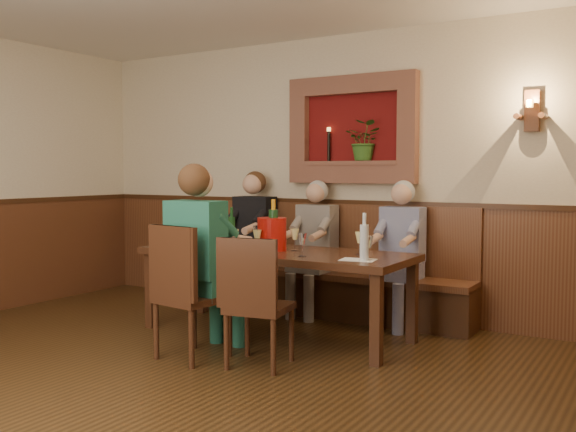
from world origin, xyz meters
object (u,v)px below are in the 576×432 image
spittoon_bucket (272,234)px  wine_bottle_green_b (232,230)px  dining_table (275,259)px  wine_bottle_green_a (273,229)px  bench (326,282)px  chair_near_right (259,329)px  person_bench_right (399,267)px  person_bench_left (250,251)px  person_bench_mid (313,260)px  person_chair_front (204,275)px  water_bottle (364,242)px  chair_near_left (191,320)px

spittoon_bucket → wine_bottle_green_b: bearing=165.0°
dining_table → wine_bottle_green_b: (-0.55, 0.11, 0.22)m
wine_bottle_green_a → wine_bottle_green_b: (-0.55, 0.14, -0.05)m
bench → chair_near_right: bench is taller
person_bench_right → person_bench_left: bearing=-179.9°
bench → person_bench_mid: size_ratio=2.23×
person_chair_front → water_bottle: 1.28m
dining_table → person_bench_left: person_bench_left is taller
person_bench_right → water_bottle: 1.12m
dining_table → spittoon_bucket: spittoon_bucket is taller
person_bench_mid → water_bottle: (1.04, -1.06, 0.35)m
bench → water_bottle: size_ratio=8.09×
person_bench_right → wine_bottle_green_a: size_ratio=3.04×
chair_near_left → person_bench_left: size_ratio=0.72×
chair_near_left → chair_near_right: 0.57m
wine_bottle_green_b → person_chair_front: bearing=-66.8°
chair_near_right → wine_bottle_green_a: bearing=104.8°
wine_bottle_green_b → chair_near_left: bearing=-70.2°
dining_table → wine_bottle_green_a: bearing=-91.9°
bench → water_bottle: 1.60m
person_bench_mid → person_bench_right: bearing=-0.0°
person_chair_front → wine_bottle_green_b: size_ratio=4.23×
chair_near_left → wine_bottle_green_b: size_ratio=2.93×
bench → wine_bottle_green_b: bench is taller
wine_bottle_green_a → spittoon_bucket: bearing=-158.7°
person_bench_left → wine_bottle_green_b: bearing=-67.6°
person_chair_front → wine_bottle_green_a: person_chair_front is taller
bench → chair_near_right: (0.38, -1.77, -0.05)m
person_chair_front → person_bench_right: bearing=58.7°
chair_near_right → wine_bottle_green_a: 1.10m
chair_near_right → person_bench_right: person_bench_right is taller
person_bench_mid → person_chair_front: size_ratio=0.90×
person_bench_left → water_bottle: bearing=-30.4°
bench → chair_near_left: 1.89m
spittoon_bucket → wine_bottle_green_b: wine_bottle_green_b is taller
person_bench_left → spittoon_bucket: size_ratio=5.02×
bench → chair_near_left: (-0.17, -1.88, -0.03)m
spittoon_bucket → water_bottle: size_ratio=0.77×
chair_near_right → spittoon_bucket: size_ratio=3.37×
person_bench_left → spittoon_bucket: bearing=-46.1°
bench → person_bench_left: (-0.85, -0.11, 0.27)m
person_bench_mid → water_bottle: size_ratio=3.63×
chair_near_left → person_bench_left: bearing=118.1°
wine_bottle_green_b → bench: bearing=56.5°
spittoon_bucket → wine_bottle_green_a: size_ratio=0.64×
bench → dining_table: bearing=-90.0°
bench → wine_bottle_green_b: size_ratio=8.46×
chair_near_left → wine_bottle_green_a: size_ratio=2.33×
person_bench_right → water_bottle: bearing=-82.7°
person_bench_mid → chair_near_left: bearing=-92.6°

